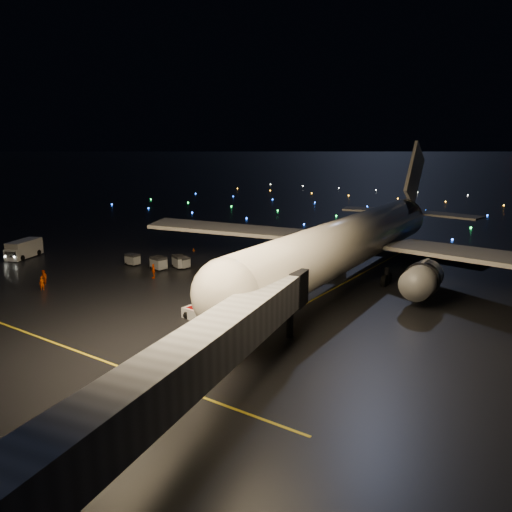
% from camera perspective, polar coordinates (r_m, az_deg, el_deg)
% --- Properties ---
extents(lane_centre, '(0.25, 80.00, 0.02)m').
position_cam_1_polar(lane_centre, '(59.01, 6.63, -4.95)').
color(lane_centre, gold).
rests_on(lane_centre, ground).
extents(lane_cross, '(60.00, 0.25, 0.02)m').
position_cam_1_polar(lane_cross, '(52.73, -24.15, -8.23)').
color(lane_cross, gold).
rests_on(lane_cross, ground).
extents(jet_bridge, '(14.00, 58.00, 6.60)m').
position_cam_1_polar(jet_bridge, '(24.83, -21.43, -24.36)').
color(jet_bridge, '#A0A1A4').
rests_on(jet_bridge, ground).
extents(airliner, '(66.39, 63.31, 18.16)m').
position_cam_1_polar(airliner, '(67.77, 11.87, 5.05)').
color(airliner, silver).
rests_on(airliner, ground).
extents(pushback_tug, '(4.37, 3.06, 1.89)m').
position_cam_1_polar(pushback_tug, '(39.65, -9.45, -12.75)').
color(pushback_tug, silver).
rests_on(pushback_tug, ground).
extents(belt_loader, '(7.18, 2.41, 3.43)m').
position_cam_1_polar(belt_loader, '(51.84, -5.97, -5.49)').
color(belt_loader, silver).
rests_on(belt_loader, ground).
extents(service_truck, '(5.16, 8.06, 2.84)m').
position_cam_1_polar(service_truck, '(87.60, -24.95, 0.76)').
color(service_truck, silver).
rests_on(service_truck, ground).
extents(crew_a, '(0.72, 0.75, 1.73)m').
position_cam_1_polar(crew_a, '(67.47, -23.27, -2.90)').
color(crew_a, '#E34100').
rests_on(crew_a, ground).
extents(crew_b, '(1.03, 0.87, 1.86)m').
position_cam_1_polar(crew_b, '(70.26, -23.09, -2.23)').
color(crew_b, '#E34100').
rests_on(crew_b, ground).
extents(crew_c, '(1.19, 1.10, 1.96)m').
position_cam_1_polar(crew_c, '(68.84, -11.64, -1.70)').
color(crew_c, '#E34100').
rests_on(crew_c, ground).
extents(safety_cone_0, '(0.50, 0.50, 0.49)m').
position_cam_1_polar(safety_cone_0, '(59.95, 0.82, -4.34)').
color(safety_cone_0, '#F05F0E').
rests_on(safety_cone_0, ground).
extents(safety_cone_1, '(0.61, 0.61, 0.54)m').
position_cam_1_polar(safety_cone_1, '(70.46, 2.51, -1.70)').
color(safety_cone_1, '#F05F0E').
rests_on(safety_cone_1, ground).
extents(safety_cone_2, '(0.50, 0.50, 0.46)m').
position_cam_1_polar(safety_cone_2, '(71.97, -3.13, -1.43)').
color(safety_cone_2, '#F05F0E').
rests_on(safety_cone_2, ground).
extents(safety_cone_3, '(0.48, 0.48, 0.53)m').
position_cam_1_polar(safety_cone_3, '(85.08, -7.15, 0.75)').
color(safety_cone_3, '#F05F0E').
rests_on(safety_cone_3, ground).
extents(taxiway_lights, '(164.00, 92.00, 0.36)m').
position_cam_1_polar(taxiway_lights, '(146.99, 19.23, 5.20)').
color(taxiway_lights, black).
rests_on(taxiway_lights, ground).
extents(baggage_cart_0, '(2.20, 1.71, 1.69)m').
position_cam_1_polar(baggage_cart_0, '(73.62, -8.40, -0.73)').
color(baggage_cart_0, gray).
rests_on(baggage_cart_0, ground).
extents(baggage_cart_1, '(2.65, 2.29, 1.89)m').
position_cam_1_polar(baggage_cart_1, '(73.65, -8.70, -0.66)').
color(baggage_cart_1, gray).
rests_on(baggage_cart_1, ground).
extents(baggage_cart_2, '(2.46, 1.92, 1.89)m').
position_cam_1_polar(baggage_cart_2, '(73.25, -11.08, -0.82)').
color(baggage_cart_2, gray).
rests_on(baggage_cart_2, ground).
extents(baggage_cart_3, '(2.00, 1.41, 1.68)m').
position_cam_1_polar(baggage_cart_3, '(76.86, -13.93, -0.40)').
color(baggage_cart_3, gray).
rests_on(baggage_cart_3, ground).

